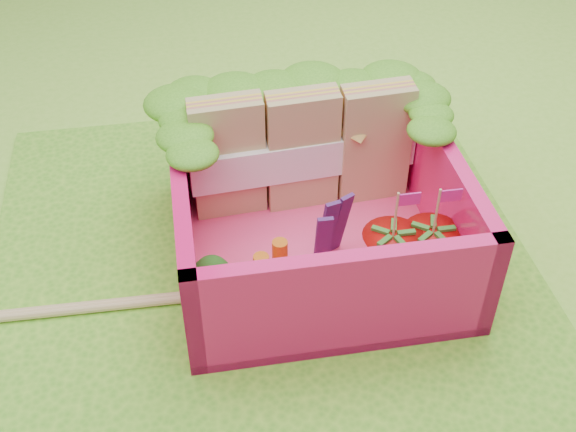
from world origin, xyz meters
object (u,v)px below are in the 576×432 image
(bento_box, at_px, (316,209))
(strawberry_right, at_px, (430,253))
(broccoli, at_px, (212,279))
(sandwich_stack, at_px, (303,150))
(chopsticks, at_px, (64,310))
(strawberry_left, at_px, (390,257))

(bento_box, distance_m, strawberry_right, 0.56)
(broccoli, bearing_deg, sandwich_stack, 52.65)
(strawberry_right, bearing_deg, chopsticks, 176.86)
(strawberry_left, relative_size, chopsticks, 0.22)
(bento_box, relative_size, broccoli, 4.17)
(broccoli, height_order, chopsticks, broccoli)
(bento_box, bearing_deg, broccoli, -147.76)
(sandwich_stack, bearing_deg, chopsticks, -154.66)
(bento_box, bearing_deg, sandwich_stack, 89.17)
(sandwich_stack, height_order, chopsticks, sandwich_stack)
(sandwich_stack, xyz_separation_m, broccoli, (-0.52, -0.69, -0.13))
(strawberry_left, distance_m, chopsticks, 1.48)
(bento_box, relative_size, strawberry_right, 2.55)
(sandwich_stack, xyz_separation_m, chopsticks, (-1.19, -0.56, -0.34))
(sandwich_stack, distance_m, strawberry_right, 0.82)
(strawberry_left, height_order, chopsticks, strawberry_left)
(sandwich_stack, height_order, broccoli, sandwich_stack)
(broccoli, height_order, strawberry_right, strawberry_right)
(strawberry_right, distance_m, chopsticks, 1.67)
(sandwich_stack, xyz_separation_m, strawberry_left, (0.28, -0.65, -0.17))
(sandwich_stack, distance_m, broccoli, 0.87)
(bento_box, xyz_separation_m, strawberry_left, (0.28, -0.29, -0.08))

